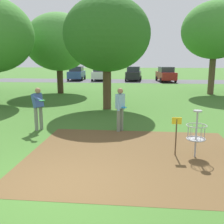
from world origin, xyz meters
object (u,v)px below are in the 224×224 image
Objects in this scene: tree_far_left at (59,42)px; tree_near_left at (215,31)px; parked_car_center_right at (134,74)px; player_throwing at (38,106)px; disc_golf_basket at (194,132)px; player_waiting_left at (120,107)px; tree_mid_center at (107,35)px; parked_car_rightmost at (166,74)px; parked_car_leftmost at (77,73)px; parked_car_center_left at (100,73)px.

tree_near_left is at bearing 2.88° from tree_far_left.
player_throwing is at bearing -97.85° from parked_car_center_right.
parked_car_center_right reaches higher than disc_golf_basket.
tree_near_left reaches higher than player_waiting_left.
parked_car_center_right is (1.18, 19.65, -3.19)m from tree_mid_center.
player_throwing is 24.48m from parked_car_rightmost.
parked_car_center_left is (3.20, -0.06, 0.00)m from parked_car_leftmost.
tree_far_left is 1.49× the size of parked_car_leftmost.
parked_car_leftmost and parked_car_center_left have the same top height.
parked_car_center_right is (5.85, 13.25, -3.20)m from tree_far_left.
player_waiting_left is (3.25, 0.19, -0.02)m from player_throwing.
tree_mid_center is (-3.36, 7.17, 3.36)m from disc_golf_basket.
tree_near_left is 12.33m from tree_far_left.
parked_car_center_left is (-6.59, 26.78, 0.17)m from disc_golf_basket.
disc_golf_basket is 0.32× the size of parked_car_leftmost.
tree_mid_center reaches higher than player_waiting_left.
parked_car_center_right is at bearing 89.72° from player_waiting_left.
parked_car_leftmost is (-9.79, 26.84, 0.17)m from disc_golf_basket.
tree_mid_center reaches higher than parked_car_rightmost.
tree_near_left is 1.12× the size of tree_far_left.
parked_car_leftmost is at bearing 99.81° from player_throwing.
player_throwing is 0.27× the size of tree_far_left.
parked_car_leftmost is (-7.48, 24.29, -0.05)m from player_waiting_left.
player_throwing is 0.24× the size of tree_near_left.
parked_car_leftmost is 0.98× the size of parked_car_rightmost.
player_throwing is 24.84m from parked_car_leftmost.
player_throwing and player_waiting_left have the same top height.
parked_car_center_right is (-6.44, 12.64, -4.04)m from tree_near_left.
tree_mid_center reaches higher than parked_car_center_left.
player_waiting_left is 12.80m from tree_far_left.
tree_near_left reaches higher than parked_car_leftmost.
player_waiting_left is 24.26m from parked_car_center_right.
parked_car_center_right is at bearing 0.44° from parked_car_center_left.
player_waiting_left is at bearing -119.43° from tree_near_left.
disc_golf_basket is at bearing -59.36° from tree_far_left.
parked_car_leftmost reaches higher than disc_golf_basket.
tree_far_left reaches higher than player_throwing.
disc_golf_basket is 15.39m from tree_near_left.
tree_near_left is 17.11m from parked_car_center_left.
disc_golf_basket is at bearing -76.18° from parked_car_center_left.
tree_mid_center is 1.45× the size of parked_car_center_left.
tree_mid_center is at bearing -93.44° from parked_car_center_right.
parked_car_leftmost is (-4.23, 24.47, -0.06)m from player_throwing.
parked_car_leftmost is 11.70m from parked_car_rightmost.
tree_far_left reaches higher than parked_car_leftmost.
disc_golf_basket is 0.32× the size of parked_car_rightmost.
tree_far_left is (-12.28, -0.62, -0.85)m from tree_near_left.
player_waiting_left is (-2.30, 2.56, 0.21)m from disc_golf_basket.
tree_far_left is at bearing -82.47° from parked_car_leftmost.
tree_mid_center is (2.19, 4.80, 3.13)m from player_throwing.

